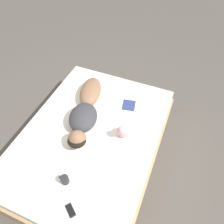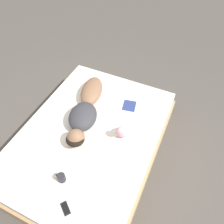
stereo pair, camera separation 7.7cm
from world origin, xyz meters
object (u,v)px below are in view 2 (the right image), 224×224
person (85,110)px  open_magazine (138,108)px  coffee_mug (61,178)px  cell_phone (66,208)px

person → open_magazine: person is taller
person → coffee_mug: person is taller
person → coffee_mug: (-0.21, 0.87, -0.05)m
cell_phone → person: bearing=-123.4°
person → open_magazine: bearing=-160.3°
coffee_mug → person: bearing=-76.8°
open_magazine → coffee_mug: coffee_mug is taller
person → cell_phone: (-0.40, 1.10, -0.09)m
open_magazine → cell_phone: (0.18, 1.51, 0.00)m
person → open_magazine: (-0.58, -0.40, -0.09)m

